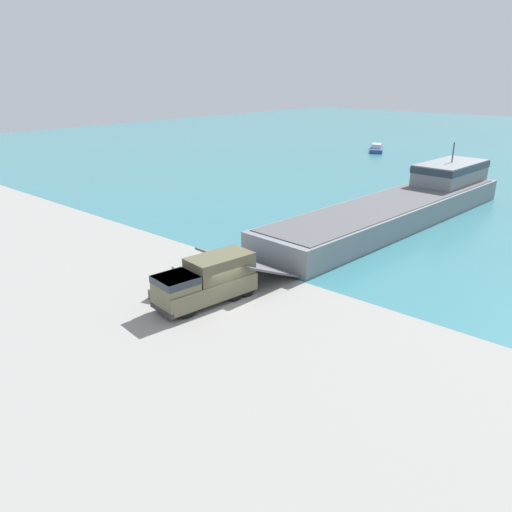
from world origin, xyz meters
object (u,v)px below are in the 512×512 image
(landing_craft, at_px, (406,203))
(moored_boat_a, at_px, (377,148))
(cargo_crate, at_px, (156,293))
(military_truck, at_px, (206,280))
(soldier_on_ramp, at_px, (173,275))

(landing_craft, relative_size, moored_boat_a, 4.85)
(moored_boat_a, bearing_deg, cargo_crate, -99.78)
(military_truck, bearing_deg, landing_craft, -173.77)
(landing_craft, distance_m, soldier_on_ramp, 29.71)
(landing_craft, relative_size, cargo_crate, 48.82)
(soldier_on_ramp, bearing_deg, cargo_crate, 78.45)
(soldier_on_ramp, distance_m, moored_boat_a, 77.30)
(landing_craft, height_order, moored_boat_a, landing_craft)
(landing_craft, bearing_deg, moored_boat_a, 125.24)
(military_truck, bearing_deg, moored_boat_a, -152.47)
(soldier_on_ramp, distance_m, cargo_crate, 2.18)
(landing_craft, relative_size, soldier_on_ramp, 25.48)
(soldier_on_ramp, relative_size, cargo_crate, 1.92)
(landing_craft, xyz_separation_m, cargo_crate, (-3.94, -31.41, -1.42))
(soldier_on_ramp, height_order, moored_boat_a, soldier_on_ramp)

